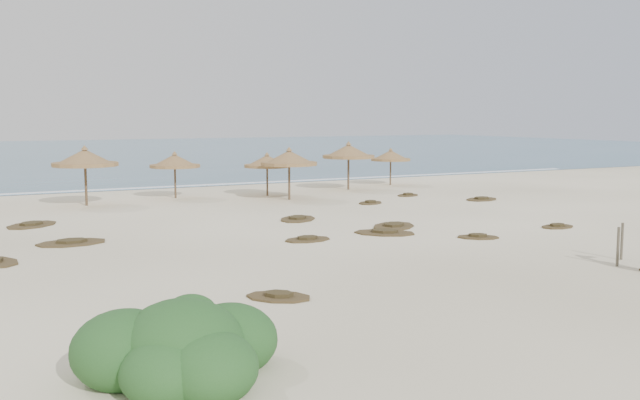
# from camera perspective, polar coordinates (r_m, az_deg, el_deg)

# --- Properties ---
(ground) EXTENTS (160.00, 160.00, 0.00)m
(ground) POSITION_cam_1_polar(r_m,az_deg,el_deg) (24.67, 4.68, -4.25)
(ground) COLOR white
(ground) RESTS_ON ground
(ocean) EXTENTS (200.00, 100.00, 0.01)m
(ocean) POSITION_cam_1_polar(r_m,az_deg,el_deg) (96.48, -19.76, 3.56)
(ocean) COLOR #275C76
(ocean) RESTS_ON ground
(foam_line) EXTENTS (70.00, 0.60, 0.01)m
(foam_line) POSITION_cam_1_polar(r_m,az_deg,el_deg) (48.48, -11.87, 1.05)
(foam_line) COLOR white
(foam_line) RESTS_ON ground
(palapa_1) EXTENTS (4.42, 4.42, 3.18)m
(palapa_1) POSITION_cam_1_polar(r_m,az_deg,el_deg) (39.27, -18.29, 3.15)
(palapa_1) COLOR brown
(palapa_1) RESTS_ON ground
(palapa_2) EXTENTS (3.49, 3.49, 2.70)m
(palapa_2) POSITION_cam_1_polar(r_m,az_deg,el_deg) (41.56, -11.55, 3.02)
(palapa_2) COLOR brown
(palapa_2) RESTS_ON ground
(palapa_3) EXTENTS (3.00, 3.00, 2.58)m
(palapa_3) POSITION_cam_1_polar(r_m,az_deg,el_deg) (42.12, -4.26, 3.06)
(palapa_3) COLOR brown
(palapa_3) RESTS_ON ground
(palapa_4) EXTENTS (4.12, 4.12, 2.98)m
(palapa_4) POSITION_cam_1_polar(r_m,az_deg,el_deg) (39.96, -2.49, 3.32)
(palapa_4) COLOR brown
(palapa_4) RESTS_ON ground
(palapa_5) EXTENTS (4.09, 4.09, 3.10)m
(palapa_5) POSITION_cam_1_polar(r_m,az_deg,el_deg) (45.44, 2.29, 3.85)
(palapa_5) COLOR brown
(palapa_5) RESTS_ON ground
(palapa_6) EXTENTS (3.00, 3.00, 2.55)m
(palapa_6) POSITION_cam_1_polar(r_m,az_deg,el_deg) (48.80, 5.67, 3.52)
(palapa_6) COLOR brown
(palapa_6) RESTS_ON ground
(fence_post_near) EXTENTS (0.11, 0.11, 1.22)m
(fence_post_near) POSITION_cam_1_polar(r_m,az_deg,el_deg) (25.36, 23.01, -3.06)
(fence_post_near) COLOR brown
(fence_post_near) RESTS_ON ground
(fence_post_far) EXTENTS (0.10, 0.10, 1.25)m
(fence_post_far) POSITION_cam_1_polar(r_m,az_deg,el_deg) (24.19, 22.74, -3.47)
(fence_post_far) COLOR brown
(fence_post_far) RESTS_ON ground
(bush) EXTENTS (3.79, 3.34, 1.70)m
(bush) POSITION_cam_1_polar(r_m,az_deg,el_deg) (13.20, -10.95, -11.64)
(bush) COLOR #285A26
(bush) RESTS_ON ground
(scrub_1) EXTENTS (2.61, 1.76, 0.16)m
(scrub_1) POSITION_cam_1_polar(r_m,az_deg,el_deg) (27.91, -19.26, -3.21)
(scrub_1) COLOR #4E3F22
(scrub_1) RESTS_ON ground
(scrub_2) EXTENTS (1.92, 1.32, 0.16)m
(scrub_2) POSITION_cam_1_polar(r_m,az_deg,el_deg) (27.04, -1.01, -3.14)
(scrub_2) COLOR #4E3F22
(scrub_2) RESTS_ON ground
(scrub_3) EXTENTS (3.01, 2.92, 0.16)m
(scrub_3) POSITION_cam_1_polar(r_m,az_deg,el_deg) (30.46, 5.90, -2.06)
(scrub_3) COLOR #4E3F22
(scrub_3) RESTS_ON ground
(scrub_4) EXTENTS (1.72, 1.22, 0.16)m
(scrub_4) POSITION_cam_1_polar(r_m,az_deg,el_deg) (31.80, 18.46, -2.00)
(scrub_4) COLOR #4E3F22
(scrub_4) RESTS_ON ground
(scrub_5) EXTENTS (2.58, 2.09, 0.16)m
(scrub_5) POSITION_cam_1_polar(r_m,az_deg,el_deg) (41.07, 12.81, 0.08)
(scrub_5) COLOR #4E3F22
(scrub_5) RESTS_ON ground
(scrub_6) EXTENTS (2.94, 2.95, 0.16)m
(scrub_6) POSITION_cam_1_polar(r_m,az_deg,el_deg) (33.02, -22.07, -1.84)
(scrub_6) COLOR #4E3F22
(scrub_6) RESTS_ON ground
(scrub_7) EXTENTS (2.08, 1.95, 0.16)m
(scrub_7) POSITION_cam_1_polar(r_m,az_deg,el_deg) (38.50, 4.05, -0.20)
(scrub_7) COLOR #4E3F22
(scrub_7) RESTS_ON ground
(scrub_9) EXTENTS (2.92, 2.81, 0.16)m
(scrub_9) POSITION_cam_1_polar(r_m,az_deg,el_deg) (28.71, 5.18, -2.59)
(scrub_9) COLOR #4E3F22
(scrub_9) RESTS_ON ground
(scrub_10) EXTENTS (1.95, 1.71, 0.16)m
(scrub_10) POSITION_cam_1_polar(r_m,az_deg,el_deg) (42.43, 7.05, 0.41)
(scrub_10) COLOR #4E3F22
(scrub_10) RESTS_ON ground
(scrub_11) EXTENTS (2.06, 2.02, 0.16)m
(scrub_11) POSITION_cam_1_polar(r_m,az_deg,el_deg) (18.64, -3.33, -7.69)
(scrub_11) COLOR #4E3F22
(scrub_11) RESTS_ON ground
(scrub_12) EXTENTS (1.92, 1.74, 0.16)m
(scrub_12) POSITION_cam_1_polar(r_m,az_deg,el_deg) (28.24, 12.53, -2.88)
(scrub_12) COLOR #4E3F22
(scrub_12) RESTS_ON ground
(scrub_13) EXTENTS (2.67, 2.78, 0.16)m
(scrub_13) POSITION_cam_1_polar(r_m,az_deg,el_deg) (32.42, -1.81, -1.49)
(scrub_13) COLOR #4E3F22
(scrub_13) RESTS_ON ground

